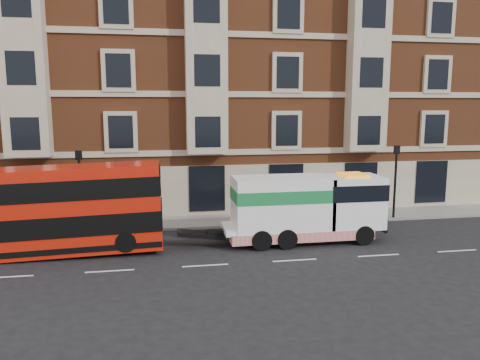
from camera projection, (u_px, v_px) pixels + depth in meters
name	position (u px, v px, depth m)	size (l,w,h in m)	color
ground	(205.00, 266.00, 20.16)	(120.00, 120.00, 0.00)	black
sidewalk	(193.00, 222.00, 27.45)	(90.00, 3.00, 0.15)	slate
victorian_terrace	(190.00, 59.00, 33.25)	(45.00, 12.00, 20.40)	brown
lamp_post_west	(80.00, 185.00, 24.76)	(0.35, 0.15, 4.35)	black
lamp_post_east	(395.00, 176.00, 27.80)	(0.35, 0.15, 4.35)	black
double_decker_bus	(50.00, 209.00, 21.30)	(10.05, 2.31, 4.07)	red
tow_truck	(304.00, 207.00, 23.40)	(8.04, 2.38, 3.35)	white
pedestrian	(66.00, 214.00, 25.01)	(0.68, 0.45, 1.87)	black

